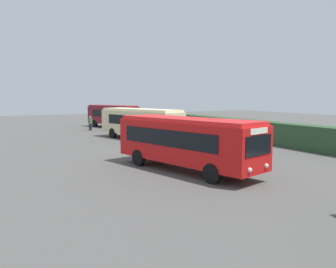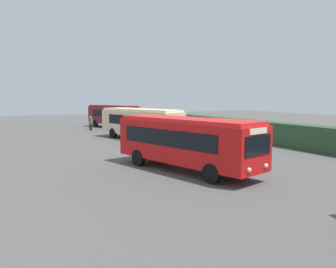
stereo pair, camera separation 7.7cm
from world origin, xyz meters
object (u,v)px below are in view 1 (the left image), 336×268
Objects in this scene: bus_red at (186,140)px; bus_cream at (140,122)px; person_left at (90,123)px; bus_maroon at (113,115)px.

bus_cream is at bearing 152.60° from bus_red.
bus_red is 5.39× the size of person_left.
bus_maroon is 13.61m from bus_cream.
bus_maroon is at bearing -168.73° from person_left.
bus_red is 25.25m from person_left.
bus_red is at bearing 67.42° from person_left.
bus_maroon reaches higher than person_left.
bus_maroon is 0.92× the size of bus_red.
bus_maroon is 0.87× the size of bus_cream.
bus_maroon is 27.82m from bus_red.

